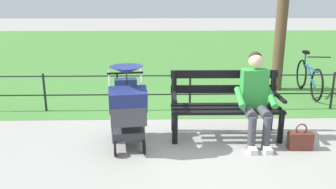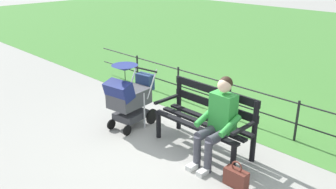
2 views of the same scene
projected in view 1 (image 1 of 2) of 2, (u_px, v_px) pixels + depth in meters
ground_plane at (197, 138)px, 5.06m from camera, size 60.00×60.00×0.00m
grass_lawn at (174, 50)px, 13.51m from camera, size 40.00×16.00×0.01m
park_bench at (225, 101)px, 5.03m from camera, size 1.60×0.61×0.96m
person_on_bench at (255, 96)px, 4.78m from camera, size 0.53×0.74×1.28m
stroller at (127, 106)px, 4.61m from camera, size 0.61×0.94×1.15m
handbag at (300, 140)px, 4.65m from camera, size 0.32×0.14×0.37m
park_fence at (205, 88)px, 6.20m from camera, size 7.91×0.04×0.70m
bicycle at (309, 78)px, 7.24m from camera, size 0.44×1.66×0.89m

